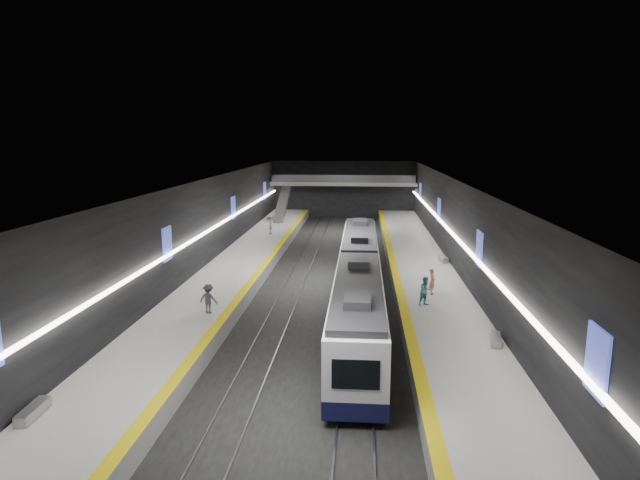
# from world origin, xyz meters

# --- Properties ---
(ground) EXTENTS (70.00, 70.00, 0.00)m
(ground) POSITION_xyz_m (0.00, 0.00, 0.00)
(ground) COLOR black
(ground) RESTS_ON ground
(ceiling) EXTENTS (20.00, 70.00, 0.04)m
(ceiling) POSITION_xyz_m (0.00, 0.00, 8.00)
(ceiling) COLOR beige
(ceiling) RESTS_ON wall_left
(wall_left) EXTENTS (0.04, 70.00, 8.00)m
(wall_left) POSITION_xyz_m (-10.00, 0.00, 4.00)
(wall_left) COLOR black
(wall_left) RESTS_ON ground
(wall_right) EXTENTS (0.04, 70.00, 8.00)m
(wall_right) POSITION_xyz_m (10.00, 0.00, 4.00)
(wall_right) COLOR black
(wall_right) RESTS_ON ground
(wall_back) EXTENTS (20.00, 0.04, 8.00)m
(wall_back) POSITION_xyz_m (0.00, 35.00, 4.00)
(wall_back) COLOR black
(wall_back) RESTS_ON ground
(platform_left) EXTENTS (5.00, 70.00, 1.00)m
(platform_left) POSITION_xyz_m (-7.50, 0.00, 0.50)
(platform_left) COLOR slate
(platform_left) RESTS_ON ground
(tile_surface_left) EXTENTS (5.00, 70.00, 0.02)m
(tile_surface_left) POSITION_xyz_m (-7.50, 0.00, 1.01)
(tile_surface_left) COLOR #B5B5B0
(tile_surface_left) RESTS_ON platform_left
(tactile_strip_left) EXTENTS (0.60, 70.00, 0.02)m
(tactile_strip_left) POSITION_xyz_m (-5.30, 0.00, 1.02)
(tactile_strip_left) COLOR #DBBE0B
(tactile_strip_left) RESTS_ON platform_left
(platform_right) EXTENTS (5.00, 70.00, 1.00)m
(platform_right) POSITION_xyz_m (7.50, 0.00, 0.50)
(platform_right) COLOR slate
(platform_right) RESTS_ON ground
(tile_surface_right) EXTENTS (5.00, 70.00, 0.02)m
(tile_surface_right) POSITION_xyz_m (7.50, 0.00, 1.01)
(tile_surface_right) COLOR #B5B5B0
(tile_surface_right) RESTS_ON platform_right
(tactile_strip_right) EXTENTS (0.60, 70.00, 0.02)m
(tactile_strip_right) POSITION_xyz_m (5.30, 0.00, 1.02)
(tactile_strip_right) COLOR #DBBE0B
(tactile_strip_right) RESTS_ON platform_right
(rails) EXTENTS (6.52, 70.00, 0.12)m
(rails) POSITION_xyz_m (-0.00, 0.00, 0.06)
(rails) COLOR gray
(rails) RESTS_ON ground
(train) EXTENTS (2.69, 30.05, 3.60)m
(train) POSITION_xyz_m (2.50, -6.86, 2.20)
(train) COLOR #11123E
(train) RESTS_ON ground
(ad_posters) EXTENTS (19.94, 53.50, 2.20)m
(ad_posters) POSITION_xyz_m (-0.00, 1.00, 4.50)
(ad_posters) COLOR #454FCF
(ad_posters) RESTS_ON wall_left
(cove_light_left) EXTENTS (0.25, 68.60, 0.12)m
(cove_light_left) POSITION_xyz_m (-9.80, 0.00, 3.80)
(cove_light_left) COLOR white
(cove_light_left) RESTS_ON wall_left
(cove_light_right) EXTENTS (0.25, 68.60, 0.12)m
(cove_light_right) POSITION_xyz_m (9.80, 0.00, 3.80)
(cove_light_right) COLOR white
(cove_light_right) RESTS_ON wall_right
(mezzanine_bridge) EXTENTS (20.00, 3.00, 1.50)m
(mezzanine_bridge) POSITION_xyz_m (0.00, 32.93, 5.04)
(mezzanine_bridge) COLOR gray
(mezzanine_bridge) RESTS_ON wall_left
(escalator) EXTENTS (1.20, 7.50, 3.92)m
(escalator) POSITION_xyz_m (-7.50, 26.00, 2.90)
(escalator) COLOR #99999E
(escalator) RESTS_ON platform_left
(bench_left_near) EXTENTS (0.56, 1.77, 0.43)m
(bench_left_near) POSITION_xyz_m (-9.50, -23.56, 1.21)
(bench_left_near) COLOR #99999E
(bench_left_near) RESTS_ON platform_left
(bench_left_far) EXTENTS (0.87, 1.79, 0.42)m
(bench_left_far) POSITION_xyz_m (-8.81, 25.82, 1.21)
(bench_left_far) COLOR #99999E
(bench_left_far) RESTS_ON platform_left
(bench_right_near) EXTENTS (0.77, 1.70, 0.40)m
(bench_right_near) POSITION_xyz_m (9.50, -14.82, 1.20)
(bench_right_near) COLOR #99999E
(bench_right_near) RESTS_ON platform_right
(bench_right_far) EXTENTS (0.68, 1.91, 0.46)m
(bench_right_far) POSITION_xyz_m (9.50, 3.42, 1.23)
(bench_right_far) COLOR #99999E
(bench_right_far) RESTS_ON platform_right
(passenger_right_a) EXTENTS (0.47, 0.66, 1.72)m
(passenger_right_a) POSITION_xyz_m (7.36, -6.33, 1.86)
(passenger_right_a) COLOR #C96D4B
(passenger_right_a) RESTS_ON platform_right
(passenger_right_b) EXTENTS (1.13, 1.07, 1.84)m
(passenger_right_b) POSITION_xyz_m (6.65, -8.81, 1.92)
(passenger_right_b) COLOR teal
(passenger_right_b) RESTS_ON platform_right
(passenger_left_a) EXTENTS (0.41, 0.91, 1.53)m
(passenger_left_a) POSITION_xyz_m (-7.15, 15.16, 1.77)
(passenger_left_a) COLOR silver
(passenger_left_a) RESTS_ON platform_left
(passenger_left_b) EXTENTS (1.26, 0.89, 1.78)m
(passenger_left_b) POSITION_xyz_m (-6.33, -11.32, 1.89)
(passenger_left_b) COLOR #3D3D45
(passenger_left_b) RESTS_ON platform_left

